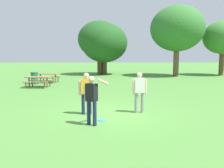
# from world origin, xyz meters

# --- Properties ---
(ground_plane) EXTENTS (120.00, 120.00, 0.00)m
(ground_plane) POSITION_xyz_m (0.00, 0.00, 0.00)
(ground_plane) COLOR #4C8438
(person_thrower) EXTENTS (0.61, 0.25, 1.64)m
(person_thrower) POSITION_xyz_m (-0.94, -0.03, 0.94)
(person_thrower) COLOR #1E234C
(person_thrower) RESTS_ON ground
(person_catcher) EXTENTS (0.61, 0.25, 1.64)m
(person_catcher) POSITION_xyz_m (1.17, 0.16, 0.94)
(person_catcher) COLOR gray
(person_catcher) RESTS_ON ground
(person_bystander) EXTENTS (0.84, 0.51, 1.64)m
(person_bystander) POSITION_xyz_m (-0.65, -1.48, 0.96)
(person_bystander) COLOR #1E234C
(person_bystander) RESTS_ON ground
(frisbee) EXTENTS (0.25, 0.25, 0.03)m
(frisbee) POSITION_xyz_m (-0.34, -0.96, 0.01)
(frisbee) COLOR #2D9EDB
(frisbee) RESTS_ON ground
(picnic_table_near) EXTENTS (1.83, 1.58, 0.77)m
(picnic_table_near) POSITION_xyz_m (-4.97, 7.82, 0.56)
(picnic_table_near) COLOR olive
(picnic_table_near) RESTS_ON ground
(picnic_table_far) EXTENTS (1.90, 1.67, 0.77)m
(picnic_table_far) POSITION_xyz_m (-4.96, 10.79, 0.56)
(picnic_table_far) COLOR olive
(picnic_table_far) RESTS_ON ground
(trash_can_beside_table) EXTENTS (0.59, 0.59, 0.96)m
(trash_can_beside_table) POSITION_xyz_m (-5.78, 9.76, 0.48)
(trash_can_beside_table) COLOR #1E663D
(trash_can_beside_table) RESTS_ON ground
(tree_tall_left) EXTENTS (4.98, 4.98, 6.18)m
(tree_tall_left) POSITION_xyz_m (-0.76, 18.65, 4.04)
(tree_tall_left) COLOR #4C3823
(tree_tall_left) RESTS_ON ground
(tree_broad_center) EXTENTS (5.34, 5.34, 5.95)m
(tree_broad_center) POSITION_xyz_m (-0.21, 18.71, 3.66)
(tree_broad_center) COLOR #4C3823
(tree_broad_center) RESTS_ON ground
(tree_far_right) EXTENTS (5.68, 5.68, 7.48)m
(tree_far_right) POSITION_xyz_m (7.51, 16.26, 5.05)
(tree_far_right) COLOR brown
(tree_far_right) RESTS_ON ground
(tree_slender_mid) EXTENTS (4.31, 4.31, 6.05)m
(tree_slender_mid) POSITION_xyz_m (12.89, 17.05, 4.18)
(tree_slender_mid) COLOR brown
(tree_slender_mid) RESTS_ON ground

